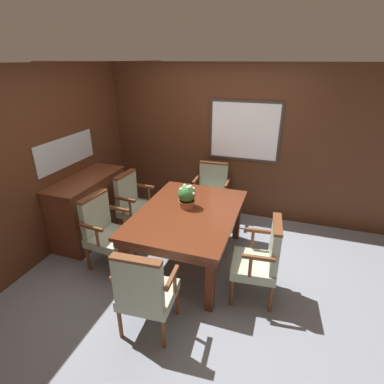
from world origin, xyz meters
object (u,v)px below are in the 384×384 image
Objects in this scene: chair_right_near at (262,258)px; potted_plant at (187,196)px; chair_head_far at (212,190)px; sideboard_cabinet at (90,207)px; chair_head_near at (145,290)px; chair_left_far at (134,202)px; dining_table at (188,218)px; chair_left_near at (105,229)px.

chair_right_near is 3.16× the size of potted_plant.
chair_head_far is (-0.99, 1.59, 0.00)m from chair_right_near.
potted_plant is (-1.03, 0.48, 0.38)m from chair_right_near.
chair_head_far is 0.76× the size of sideboard_cabinet.
sideboard_cabinet is (-1.58, -1.08, -0.05)m from chair_head_far.
chair_left_far is at bearing -62.26° from chair_head_near.
dining_table is 1.77× the size of chair_right_near.
chair_head_far is (-0.02, 2.44, 0.00)m from chair_head_near.
potted_plant is (0.93, 0.51, 0.38)m from chair_left_near.
dining_table is at bearing -94.03° from chair_head_near.
chair_left_far is 2.12m from chair_right_near.
chair_right_near is 1.00× the size of chair_left_near.
chair_right_near is 1.19m from potted_plant.
chair_right_near is (0.97, -0.36, -0.13)m from dining_table.
chair_head_near is at bearing -144.11° from chair_left_far.
chair_left_near is at bearing -44.03° from chair_head_near.
chair_right_near is at bearing -20.60° from dining_table.
chair_right_near is 2.62m from sideboard_cabinet.
chair_head_far is at bearing -93.47° from chair_head_near.
chair_left_near is 0.81m from sideboard_cabinet.
potted_plant reaches higher than chair_left_far.
chair_left_far is 1.00× the size of chair_head_near.
chair_right_near is (1.97, -0.77, 0.00)m from chair_left_far.
chair_right_near is at bearing -11.04° from sideboard_cabinet.
dining_table is 1.23m from chair_head_far.
dining_table is 1.77× the size of chair_head_far.
potted_plant is (-0.05, 1.33, 0.38)m from chair_head_near.
chair_left_far is 1.00× the size of chair_right_near.
chair_head_near is 2.44m from chair_head_far.
dining_table is at bearing -62.71° from chair_left_near.
chair_head_near is (1.00, -1.63, 0.00)m from chair_left_far.
potted_plant reaches higher than chair_head_near.
chair_head_near reaches higher than sideboard_cabinet.
chair_left_near is at bearing -174.34° from chair_left_far.
chair_left_near is 1.88m from chair_head_far.
dining_table is 1.23m from chair_head_near.
chair_left_far is at bearing 6.88° from chair_left_near.
sideboard_cabinet is at bearing 175.11° from dining_table.
chair_right_near is at bearing -106.97° from chair_left_far.
chair_head_near is at bearing -40.40° from sideboard_cabinet.
potted_plant is (0.95, -0.29, 0.38)m from chair_left_far.
chair_left_far is 1.06m from potted_plant.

